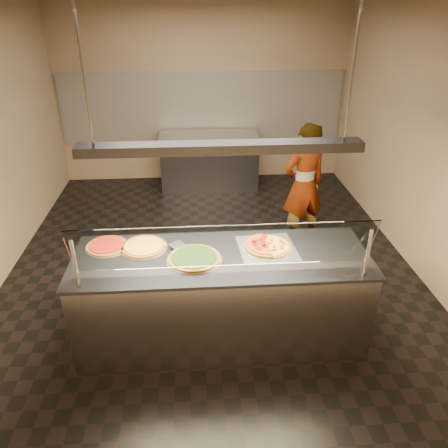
{
  "coord_description": "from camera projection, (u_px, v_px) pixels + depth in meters",
  "views": [
    {
      "loc": [
        -0.18,
        -4.74,
        3.03
      ],
      "look_at": [
        0.09,
        -0.92,
        1.02
      ],
      "focal_mm": 35.0,
      "sensor_mm": 36.0,
      "label": 1
    }
  ],
  "objects": [
    {
      "name": "lamp_rod_left",
      "position": [
        84.0,
        78.0,
        3.18
      ],
      "size": [
        0.02,
        0.02,
        1.01
      ],
      "primitive_type": "cylinder",
      "color": "#B7B7BC",
      "rests_on": "ceiling"
    },
    {
      "name": "pizza_spinach",
      "position": [
        194.0,
        258.0,
        3.91
      ],
      "size": [
        0.5,
        0.5,
        0.03
      ],
      "color": "silver",
      "rests_on": "serving_counter"
    },
    {
      "name": "worker",
      "position": [
        304.0,
        185.0,
        5.71
      ],
      "size": [
        0.7,
        0.56,
        1.66
      ],
      "primitive_type": "imported",
      "rotation": [
        0.0,
        0.0,
        3.46
      ],
      "color": "#24212B",
      "rests_on": "ground"
    },
    {
      "name": "tile_band",
      "position": [
        203.0,
        107.0,
        7.64
      ],
      "size": [
        4.9,
        0.02,
        1.2
      ],
      "primitive_type": "cube",
      "color": "silver",
      "rests_on": "wall_back"
    },
    {
      "name": "ground",
      "position": [
        212.0,
        262.0,
        5.61
      ],
      "size": [
        5.0,
        6.0,
        0.02
      ],
      "primitive_type": "cube",
      "color": "black",
      "rests_on": "ground"
    },
    {
      "name": "pizza_tomato",
      "position": [
        107.0,
        245.0,
        4.11
      ],
      "size": [
        0.41,
        0.41,
        0.03
      ],
      "color": "silver",
      "rests_on": "serving_counter"
    },
    {
      "name": "pizza_spatula",
      "position": [
        168.0,
        243.0,
        4.11
      ],
      "size": [
        0.28,
        0.17,
        0.02
      ],
      "color": "#B7B7BC",
      "rests_on": "pizza_spinach"
    },
    {
      "name": "wall_right",
      "position": [
        425.0,
        144.0,
        5.07
      ],
      "size": [
        0.02,
        6.0,
        3.0
      ],
      "primitive_type": "cube",
      "color": "#9D8965",
      "rests_on": "ground"
    },
    {
      "name": "half_pizza_sausage",
      "position": [
        278.0,
        245.0,
        4.08
      ],
      "size": [
        0.25,
        0.45,
        0.04
      ],
      "color": "brown",
      "rests_on": "perforated_tray"
    },
    {
      "name": "half_pizza_pepperoni",
      "position": [
        256.0,
        245.0,
        4.07
      ],
      "size": [
        0.25,
        0.45,
        0.05
      ],
      "color": "brown",
      "rests_on": "perforated_tray"
    },
    {
      "name": "lamp_rod_right",
      "position": [
        352.0,
        75.0,
        3.31
      ],
      "size": [
        0.02,
        0.02,
        1.01
      ],
      "primitive_type": "cylinder",
      "color": "#B7B7BC",
      "rests_on": "ceiling"
    },
    {
      "name": "serving_counter",
      "position": [
        222.0,
        297.0,
        4.18
      ],
      "size": [
        2.71,
        0.94,
        0.93
      ],
      "color": "#B7B7BC",
      "rests_on": "ground"
    },
    {
      "name": "prep_table",
      "position": [
        209.0,
        161.0,
        7.65
      ],
      "size": [
        1.7,
        0.74,
        0.93
      ],
      "color": "#3D3D42",
      "rests_on": "ground"
    },
    {
      "name": "pizza_cheese",
      "position": [
        144.0,
        246.0,
        4.1
      ],
      "size": [
        0.45,
        0.45,
        0.03
      ],
      "color": "silver",
      "rests_on": "serving_counter"
    },
    {
      "name": "wall_back",
      "position": [
        202.0,
        95.0,
        7.57
      ],
      "size": [
        5.0,
        0.02,
        3.0
      ],
      "primitive_type": "cube",
      "color": "#9D8965",
      "rests_on": "ground"
    },
    {
      "name": "sneeze_guard",
      "position": [
        224.0,
        247.0,
        3.53
      ],
      "size": [
        2.47,
        0.18,
        0.54
      ],
      "color": "#B7B7BC",
      "rests_on": "serving_counter"
    },
    {
      "name": "perforated_tray",
      "position": [
        267.0,
        248.0,
        4.09
      ],
      "size": [
        0.56,
        0.56,
        0.01
      ],
      "color": "silver",
      "rests_on": "serving_counter"
    },
    {
      "name": "wall_front",
      "position": [
        235.0,
        330.0,
        2.25
      ],
      "size": [
        5.0,
        0.02,
        3.0
      ],
      "primitive_type": "cube",
      "color": "#9D8965",
      "rests_on": "ground"
    },
    {
      "name": "heat_lamp_housing",
      "position": [
        221.0,
        148.0,
        3.5
      ],
      "size": [
        2.3,
        0.18,
        0.08
      ],
      "primitive_type": "cube",
      "color": "#3D3D42",
      "rests_on": "ceiling"
    }
  ]
}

